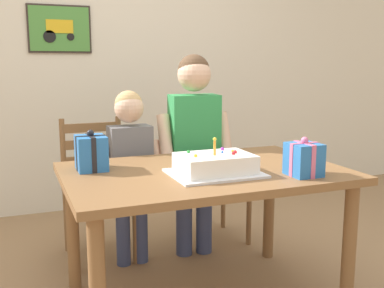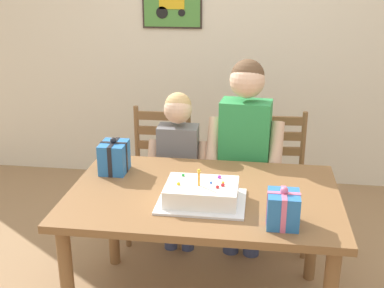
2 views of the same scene
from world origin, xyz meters
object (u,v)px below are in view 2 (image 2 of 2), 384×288
Objects in this scene: gift_box_red_large at (283,209)px; chair_left at (160,173)px; chair_right at (276,180)px; child_younger at (178,158)px; child_older at (245,142)px; birthday_cake at (202,194)px; gift_box_beside_cake at (114,157)px; dining_table at (203,208)px.

gift_box_red_large reaches higher than chair_left.
chair_right is 0.82× the size of child_younger.
gift_box_red_large is 0.15× the size of child_older.
gift_box_red_large is (0.40, -0.18, 0.03)m from birthday_cake.
gift_box_beside_cake is 0.23× the size of chair_right.
child_older is (-0.22, -0.22, 0.35)m from chair_right.
chair_left is (-0.42, 0.96, -0.32)m from birthday_cake.
chair_right is at bearing 89.57° from gift_box_red_large.
chair_left and chair_right have the same top height.
gift_box_red_large is 1.19m from chair_right.
child_older reaches higher than child_younger.
gift_box_red_large is 0.21× the size of chair_right.
birthday_cake is at bearing -31.02° from gift_box_beside_cake.
child_younger is at bearing -51.80° from chair_left.
gift_box_beside_cake reaches higher than chair_left.
child_younger reaches higher than gift_box_red_large.
gift_box_beside_cake is 0.74m from chair_left.
gift_box_red_large is 0.94m from child_older.
gift_box_beside_cake is 0.16× the size of child_older.
gift_box_red_large is at bearing -36.68° from dining_table.
child_older is (0.19, 0.74, 0.03)m from birthday_cake.
chair_left is 1.00× the size of chair_right.
child_older is at bearing 72.70° from dining_table.
chair_right is at bearing 18.94° from child_younger.
gift_box_beside_cake reaches higher than chair_right.
child_older is (0.19, 0.62, 0.17)m from dining_table.
child_older is at bearing -134.29° from chair_right.
chair_left is (0.13, 0.63, -0.36)m from gift_box_beside_cake.
child_older is (0.74, 0.41, -0.01)m from gift_box_beside_cake.
birthday_cake is 0.48× the size of chair_left.
birthday_cake is 2.07× the size of gift_box_beside_cake.
child_older reaches higher than chair_left.
birthday_cake is 0.64m from gift_box_beside_cake.
birthday_cake is 0.43m from gift_box_red_large.
child_younger is (0.31, 0.41, -0.15)m from gift_box_beside_cake.
child_younger is at bearing 111.07° from dining_table.
child_younger is at bearing 108.22° from birthday_cake.
child_older reaches higher than gift_box_beside_cake.
child_younger is at bearing -161.06° from chair_right.
chair_right is at bearing 67.22° from birthday_cake.
chair_left is at bearing 113.50° from birthday_cake.
chair_left is at bearing 159.79° from child_older.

